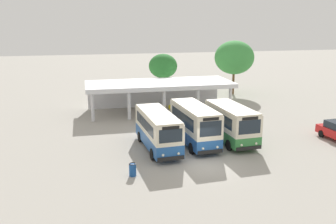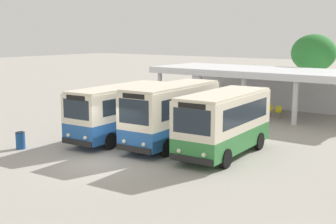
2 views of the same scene
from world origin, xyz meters
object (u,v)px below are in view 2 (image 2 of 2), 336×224
at_px(city_bus_middle_cream, 224,121).
at_px(waiting_chair_fourth_seat, 278,111).
at_px(city_bus_nearest_orange, 121,110).
at_px(litter_bin_apron, 20,140).
at_px(waiting_chair_end_by_column, 250,108).
at_px(city_bus_second_in_row, 172,112).
at_px(waiting_chair_second_from_end, 259,109).
at_px(waiting_chair_middle_seat, 269,110).

distance_m(city_bus_middle_cream, waiting_chair_fourth_seat, 11.37).
height_order(city_bus_middle_cream, waiting_chair_fourth_seat, city_bus_middle_cream).
distance_m(city_bus_nearest_orange, city_bus_middle_cream, 6.48).
height_order(city_bus_nearest_orange, litter_bin_apron, city_bus_nearest_orange).
bearing_deg(waiting_chair_end_by_column, city_bus_middle_cream, -69.73).
bearing_deg(city_bus_second_in_row, city_bus_middle_cream, -1.39).
bearing_deg(city_bus_second_in_row, litter_bin_apron, -137.84).
bearing_deg(litter_bin_apron, city_bus_middle_cream, 30.02).
height_order(city_bus_second_in_row, waiting_chair_end_by_column, city_bus_second_in_row).
height_order(city_bus_second_in_row, waiting_chair_fourth_seat, city_bus_second_in_row).
bearing_deg(city_bus_middle_cream, city_bus_second_in_row, 178.61).
bearing_deg(waiting_chair_end_by_column, waiting_chair_second_from_end, -2.62).
distance_m(waiting_chair_middle_seat, litter_bin_apron, 17.81).
relative_size(city_bus_middle_cream, litter_bin_apron, 7.37).
xyz_separation_m(waiting_chair_middle_seat, waiting_chair_fourth_seat, (0.75, -0.13, 0.00)).
relative_size(city_bus_second_in_row, waiting_chair_fourth_seat, 8.18).
xyz_separation_m(city_bus_middle_cream, waiting_chair_middle_seat, (-2.65, 11.28, -1.22)).
height_order(city_bus_nearest_orange, waiting_chair_middle_seat, city_bus_nearest_orange).
bearing_deg(waiting_chair_end_by_column, litter_bin_apron, -106.92).
relative_size(waiting_chair_end_by_column, waiting_chair_second_from_end, 1.00).
height_order(waiting_chair_end_by_column, waiting_chair_fourth_seat, same).
height_order(city_bus_middle_cream, waiting_chair_end_by_column, city_bus_middle_cream).
bearing_deg(city_bus_middle_cream, waiting_chair_end_by_column, 110.27).
xyz_separation_m(city_bus_nearest_orange, litter_bin_apron, (-2.71, -4.85, -1.24)).
relative_size(waiting_chair_middle_seat, waiting_chair_fourth_seat, 1.00).
distance_m(city_bus_middle_cream, litter_bin_apron, 10.67).
xyz_separation_m(waiting_chair_middle_seat, litter_bin_apron, (-6.52, -16.58, -0.07)).
bearing_deg(city_bus_middle_cream, waiting_chair_second_from_end, 106.88).
xyz_separation_m(waiting_chair_second_from_end, waiting_chair_fourth_seat, (1.50, -0.04, 0.00)).
height_order(city_bus_middle_cream, waiting_chair_middle_seat, city_bus_middle_cream).
height_order(city_bus_second_in_row, waiting_chair_middle_seat, city_bus_second_in_row).
height_order(waiting_chair_second_from_end, waiting_chair_middle_seat, same).
xyz_separation_m(city_bus_second_in_row, city_bus_middle_cream, (3.23, -0.08, -0.09)).
height_order(city_bus_second_in_row, litter_bin_apron, city_bus_second_in_row).
bearing_deg(city_bus_nearest_orange, waiting_chair_end_by_column, 78.76).
bearing_deg(waiting_chair_fourth_seat, city_bus_second_in_row, -96.88).
height_order(waiting_chair_end_by_column, litter_bin_apron, litter_bin_apron).
bearing_deg(city_bus_second_in_row, waiting_chair_second_from_end, 90.84).
xyz_separation_m(city_bus_nearest_orange, waiting_chair_end_by_column, (2.32, 11.66, -1.17)).
relative_size(waiting_chair_second_from_end, waiting_chair_fourth_seat, 1.00).
bearing_deg(city_bus_nearest_orange, city_bus_middle_cream, 3.93).
distance_m(waiting_chair_middle_seat, waiting_chair_fourth_seat, 0.76).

